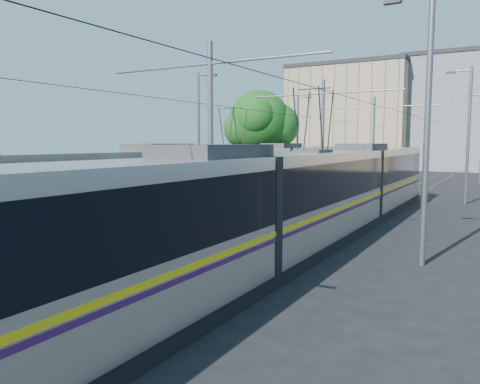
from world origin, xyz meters
The scene contains 13 objects.
ground centered at (0.00, 0.00, 0.00)m, with size 160.00×160.00×0.00m, color black.
platform centered at (0.00, 17.00, 0.15)m, with size 4.00×50.00×0.30m, color gray.
tactile_strip_left centered at (-1.45, 17.00, 0.30)m, with size 0.70×50.00×0.01m, color gray.
tactile_strip_right centered at (1.45, 17.00, 0.30)m, with size 0.70×50.00×0.01m, color gray.
rails centered at (0.00, 17.00, 0.02)m, with size 8.71×70.00×0.03m.
tram_left centered at (-3.60, 15.72, 1.71)m, with size 2.43×31.76×5.50m.
tram_right centered at (3.60, 9.06, 1.86)m, with size 2.43×32.04×5.50m.
catenary centered at (0.00, 14.15, 4.52)m, with size 9.20×70.00×7.00m.
street_lamps centered at (0.00, 21.00, 4.18)m, with size 15.18×38.22×8.00m.
shelter centered at (1.02, 15.50, 1.43)m, with size 0.91×1.13×2.16m.
tree centered at (-6.96, 26.08, 5.18)m, with size 5.27×4.87×7.65m.
building_left centered at (-10.00, 60.00, 7.21)m, with size 16.32×12.24×14.41m.
building_centre centered at (6.00, 64.00, 7.56)m, with size 18.36×14.28×15.11m.
Camera 1 is at (9.58, -6.53, 3.64)m, focal length 35.00 mm.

